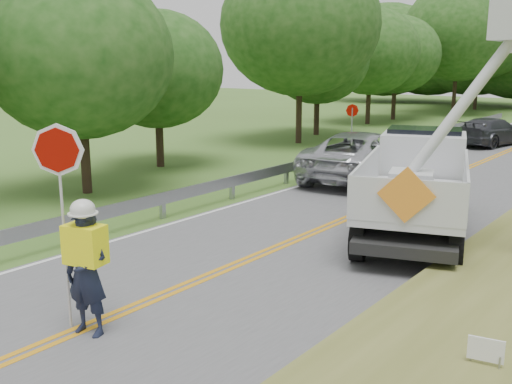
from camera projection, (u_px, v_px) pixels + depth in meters
The scene contains 10 objects.
ground at pixel (2, 363), 8.49m from camera, with size 140.00×140.00×0.00m, color #426225.
road at pixel (405, 194), 19.24m from camera, with size 7.20×96.00×0.03m.
guardrail at pixel (317, 162), 22.23m from camera, with size 0.18×48.00×0.77m.
treeline_left at pixel (370, 38), 36.83m from camera, with size 9.92×57.79×10.61m.
flagger at pixel (86, 263), 9.14m from camera, with size 1.21×0.66×3.36m.
bucket_truck at pixel (425, 170), 15.23m from camera, with size 4.89×7.24×6.75m.
suv_silver at pixel (363, 155), 21.45m from camera, with size 2.96×6.41×1.78m, color #BABCC3.
suv_darkgrey at pixel (491, 131), 30.30m from camera, with size 2.00×4.92×1.43m, color #35373D.
stop_sign_permanent at pixel (352, 124), 24.72m from camera, with size 0.43×0.36×2.55m.
yard_sign at pixel (486, 352), 7.82m from camera, with size 0.47×0.13×0.68m.
Camera 1 is at (7.68, -3.81, 4.30)m, focal length 40.90 mm.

